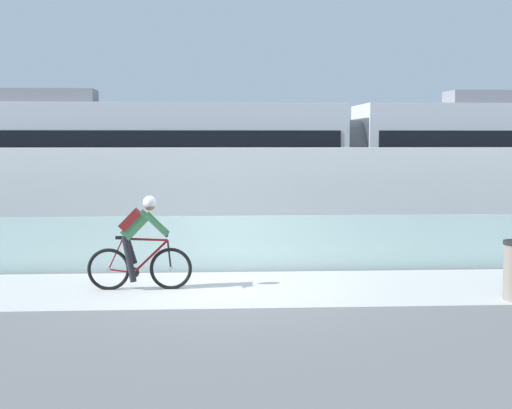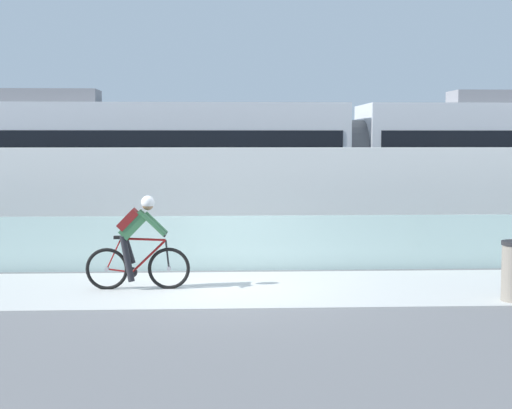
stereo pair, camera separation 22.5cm
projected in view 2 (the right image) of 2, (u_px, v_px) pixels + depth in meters
The scene contains 8 objects.
ground_plane at pixel (221, 289), 13.21m from camera, with size 200.00×200.00×0.00m, color slate.
bike_path_deck at pixel (221, 288), 13.21m from camera, with size 32.00×3.20×0.01m, color beige.
glass_parapet at pixel (221, 243), 15.01m from camera, with size 32.00×0.05×1.07m, color silver.
concrete_barrier_wall at pixel (220, 202), 16.74m from camera, with size 32.00×0.36×2.38m, color silver.
tram_rail_near at pixel (220, 241), 19.31m from camera, with size 32.00×0.08×0.01m, color #595654.
tram_rail_far at pixel (220, 234), 20.74m from camera, with size 32.00×0.08×0.01m, color #595654.
tram at pixel (352, 165), 20.03m from camera, with size 22.56×2.54×3.81m.
cyclist_on_bike at pixel (137, 243), 13.07m from camera, with size 1.77×0.58×1.61m.
Camera 2 is at (-0.01, -13.05, 2.56)m, focal length 54.12 mm.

